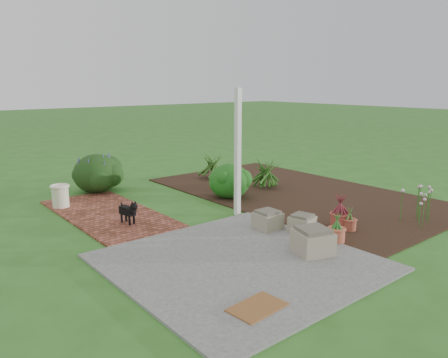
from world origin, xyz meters
TOP-DOWN VIEW (x-y plane):
  - ground at (0.00, 0.00)m, footprint 80.00×80.00m
  - concrete_patio at (-1.25, -1.75)m, footprint 3.50×3.50m
  - brick_path at (-1.70, 1.75)m, footprint 1.60×3.50m
  - garden_bed at (2.50, 0.50)m, footprint 4.00×7.00m
  - veranda_post at (0.30, 0.10)m, footprint 0.10×0.10m
  - stone_trough_near at (-0.18, -2.21)m, footprint 0.65×0.65m
  - stone_trough_mid at (0.11, -0.95)m, footprint 0.44×0.44m
  - stone_trough_far at (0.48, -1.44)m, footprint 0.47×0.47m
  - coir_doormat at (-1.99, -2.90)m, footprint 0.69×0.48m
  - black_dog at (-1.69, 0.86)m, footprint 0.20×0.49m
  - cream_ceramic_urn at (-2.29, 2.78)m, footprint 0.43×0.43m
  - evergreen_shrub at (0.99, 1.18)m, footprint 1.10×1.10m
  - agapanthus_clump_back at (2.30, 1.34)m, footprint 1.13×1.13m
  - agapanthus_clump_front at (1.89, 3.00)m, footprint 1.24×1.24m
  - pink_flower_patch at (2.67, -2.67)m, footprint 1.08×1.08m
  - terracotta_pot_bronze at (1.17, -1.72)m, footprint 0.33×0.33m
  - terracotta_pot_small_left at (1.19, -1.91)m, footprint 0.30×0.30m
  - terracotta_pot_small_right at (0.52, -2.13)m, footprint 0.35×0.35m
  - purple_flowering_bush at (-1.09, 3.67)m, footprint 1.25×1.25m

SIDE VIEW (x-z plane):
  - ground at x=0.00m, z-range 0.00..0.00m
  - garden_bed at x=2.50m, z-range 0.00..0.03m
  - concrete_patio at x=-1.25m, z-range 0.00..0.04m
  - brick_path at x=-1.70m, z-range 0.00..0.04m
  - coir_doormat at x=-1.99m, z-range 0.04..0.06m
  - terracotta_pot_small_left at x=1.19m, z-range 0.03..0.23m
  - terracotta_pot_small_right at x=0.52m, z-range 0.03..0.27m
  - terracotta_pot_bronze at x=1.17m, z-range 0.03..0.30m
  - stone_trough_far at x=0.48m, z-range 0.04..0.30m
  - stone_trough_mid at x=0.11m, z-range 0.04..0.32m
  - stone_trough_near at x=-0.18m, z-range 0.04..0.38m
  - cream_ceramic_urn at x=-2.29m, z-range 0.04..0.49m
  - black_dog at x=-1.69m, z-range 0.08..0.50m
  - pink_flower_patch at x=2.67m, z-range 0.03..0.70m
  - evergreen_shrub at x=0.99m, z-range 0.03..0.82m
  - agapanthus_clump_front at x=1.89m, z-range 0.03..0.89m
  - agapanthus_clump_back at x=2.30m, z-range 0.03..0.91m
  - purple_flowering_bush at x=-1.09m, z-range 0.00..0.95m
  - veranda_post at x=0.30m, z-range 0.00..2.50m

